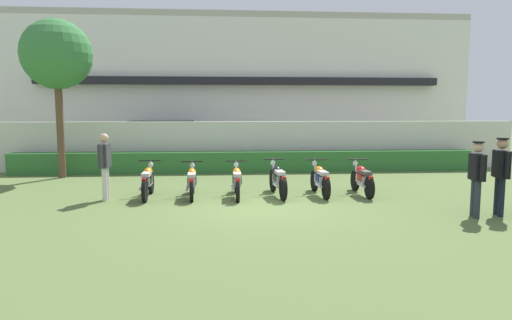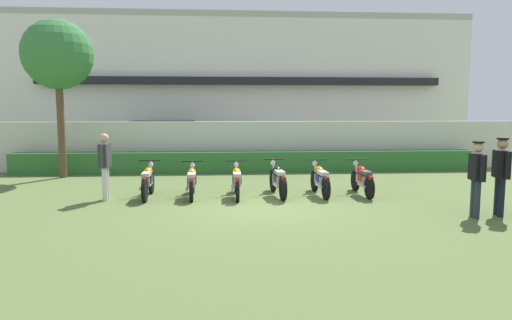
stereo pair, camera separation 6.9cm
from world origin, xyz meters
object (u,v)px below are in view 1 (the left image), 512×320
Objects in this scene: parked_car at (166,142)px; motorcycle_in_row_1 at (192,181)px; motorcycle_in_row_3 at (278,179)px; motorcycle_in_row_2 at (237,181)px; officer_0 at (477,172)px; motorcycle_in_row_0 at (148,181)px; motorcycle_in_row_5 at (362,179)px; officer_1 at (501,169)px; tree_near_inspector at (57,55)px; inspector_person at (105,161)px; motorcycle_in_row_4 at (320,179)px.

motorcycle_in_row_1 is (1.60, -7.72, -0.50)m from parked_car.
motorcycle_in_row_2 is at bearing 89.14° from motorcycle_in_row_3.
parked_car reaches higher than officer_0.
motorcycle_in_row_0 is 0.94× the size of motorcycle_in_row_3.
officer_0 is (1.68, -2.76, 0.55)m from motorcycle_in_row_5.
motorcycle_in_row_1 is 1.01× the size of officer_1.
tree_near_inspector reaches higher than officer_1.
motorcycle_in_row_1 is 1.21m from motorcycle_in_row_2.
motorcycle_in_row_5 is at bearing -95.72° from motorcycle_in_row_3.
tree_near_inspector is 13.80m from officer_1.
parked_car is 2.40× the size of motorcycle_in_row_2.
officer_1 is (5.79, -2.61, 0.61)m from motorcycle_in_row_2.
officer_0 is at bearing -16.38° from inspector_person.
parked_car is 8.64m from motorcycle_in_row_3.
parked_car is 2.30× the size of motorcycle_in_row_3.
motorcycle_in_row_2 is at bearing -33.49° from tree_near_inspector.
motorcycle_in_row_5 is (4.70, 0.01, 0.01)m from motorcycle_in_row_1.
tree_near_inspector reaches higher than parked_car.
tree_near_inspector reaches higher than motorcycle_in_row_4.
motorcycle_in_row_1 is 0.97× the size of motorcycle_in_row_5.
motorcycle_in_row_0 is at bearing -47.38° from tree_near_inspector.
parked_car is 7.90m from motorcycle_in_row_1.
parked_car is 7.96m from inspector_person.
inspector_person is (-0.63, -7.94, 0.11)m from parked_car.
motorcycle_in_row_3 is (3.94, -7.67, -0.48)m from parked_car.
motorcycle_in_row_3 reaches higher than motorcycle_in_row_5.
tree_near_inspector is 7.19m from motorcycle_in_row_1.
parked_car reaches higher than motorcycle_in_row_2.
tree_near_inspector reaches higher than motorcycle_in_row_3.
motorcycle_in_row_5 is (6.30, -7.71, -0.49)m from parked_car.
motorcycle_in_row_5 is 1.09× the size of officer_0.
motorcycle_in_row_5 is at bearing -89.07° from motorcycle_in_row_2.
motorcycle_in_row_4 is (4.70, -0.01, -0.01)m from motorcycle_in_row_0.
tree_near_inspector reaches higher than motorcycle_in_row_5.
officer_0 is (5.17, -2.72, 0.56)m from motorcycle_in_row_2.
officer_0 reaches higher than motorcycle_in_row_1.
motorcycle_in_row_3 is 1.13× the size of officer_1.
parked_car is at bearing 50.54° from tree_near_inspector.
parked_car is 5.92m from tree_near_inspector.
motorcycle_in_row_0 is 2.39m from motorcycle_in_row_2.
motorcycle_in_row_2 is 3.49m from inspector_person.
motorcycle_in_row_0 is 4.70m from motorcycle_in_row_4.
motorcycle_in_row_2 is at bearing -92.81° from motorcycle_in_row_0.
inspector_person is at bearing 93.30° from motorcycle_in_row_2.
tree_near_inspector is 5.76m from inspector_person.
parked_car is 2.71× the size of officer_0.
motorcycle_in_row_0 is (0.42, -7.68, -0.48)m from parked_car.
parked_car is at bearing 38.38° from motorcycle_in_row_5.
officer_1 is (2.30, -2.65, 0.60)m from motorcycle_in_row_5.
officer_1 is at bearing -14.69° from inspector_person.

